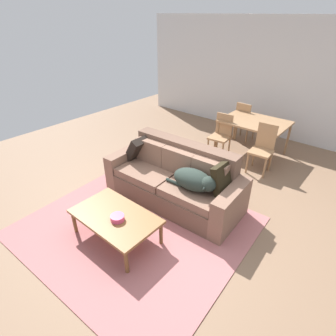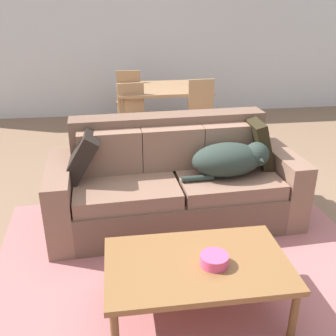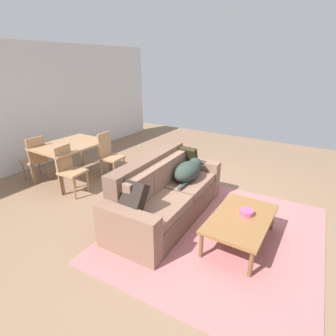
# 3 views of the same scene
# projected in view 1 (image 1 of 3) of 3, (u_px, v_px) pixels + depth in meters

# --- Properties ---
(ground_plane) EXTENTS (10.00, 10.00, 0.00)m
(ground_plane) POSITION_uv_depth(u_px,v_px,m) (179.00, 213.00, 4.24)
(ground_plane) COLOR #83644B
(back_partition) EXTENTS (8.00, 0.12, 2.70)m
(back_partition) POSITION_uv_depth(u_px,v_px,m) (288.00, 81.00, 6.20)
(back_partition) COLOR silver
(back_partition) RESTS_ON ground
(area_rug) EXTENTS (3.12, 2.88, 0.01)m
(area_rug) POSITION_uv_depth(u_px,v_px,m) (137.00, 226.00, 3.96)
(area_rug) COLOR #B06666
(area_rug) RESTS_ON ground
(couch) EXTENTS (2.28, 1.01, 0.95)m
(couch) POSITION_uv_depth(u_px,v_px,m) (175.00, 180.00, 4.38)
(couch) COLOR brown
(couch) RESTS_ON ground
(dog_on_left_cushion) EXTENTS (0.80, 0.39, 0.30)m
(dog_on_left_cushion) POSITION_uv_depth(u_px,v_px,m) (195.00, 180.00, 3.86)
(dog_on_left_cushion) COLOR #28332D
(dog_on_left_cushion) RESTS_ON couch
(throw_pillow_by_left_arm) EXTENTS (0.36, 0.45, 0.45)m
(throw_pillow_by_left_arm) POSITION_uv_depth(u_px,v_px,m) (139.00, 148.00, 4.68)
(throw_pillow_by_left_arm) COLOR black
(throw_pillow_by_left_arm) RESTS_ON couch
(throw_pillow_by_right_arm) EXTENTS (0.23, 0.46, 0.47)m
(throw_pillow_by_right_arm) POSITION_uv_depth(u_px,v_px,m) (224.00, 178.00, 3.82)
(throw_pillow_by_right_arm) COLOR black
(throw_pillow_by_right_arm) RESTS_ON couch
(coffee_table) EXTENTS (1.18, 0.72, 0.40)m
(coffee_table) POSITION_uv_depth(u_px,v_px,m) (115.00, 217.00, 3.59)
(coffee_table) COLOR brown
(coffee_table) RESTS_ON ground
(bowl_on_coffee_table) EXTENTS (0.18, 0.18, 0.07)m
(bowl_on_coffee_table) POSITION_uv_depth(u_px,v_px,m) (117.00, 218.00, 3.47)
(bowl_on_coffee_table) COLOR #EA4C7F
(bowl_on_coffee_table) RESTS_ON coffee_table
(dining_table) EXTENTS (1.32, 0.98, 0.75)m
(dining_table) POSITION_uv_depth(u_px,v_px,m) (255.00, 124.00, 5.69)
(dining_table) COLOR #A57A53
(dining_table) RESTS_ON ground
(dining_chair_near_left) EXTENTS (0.44, 0.44, 0.91)m
(dining_chair_near_left) POSITION_uv_depth(u_px,v_px,m) (221.00, 134.00, 5.71)
(dining_chair_near_left) COLOR #A57A53
(dining_chair_near_left) RESTS_ON ground
(dining_chair_near_right) EXTENTS (0.43, 0.43, 0.94)m
(dining_chair_near_right) POSITION_uv_depth(u_px,v_px,m) (263.00, 147.00, 5.12)
(dining_chair_near_right) COLOR #A57A53
(dining_chair_near_right) RESTS_ON ground
(dining_chair_far_left) EXTENTS (0.42, 0.42, 0.93)m
(dining_chair_far_left) POSITION_uv_depth(u_px,v_px,m) (244.00, 120.00, 6.39)
(dining_chair_far_left) COLOR #A57A53
(dining_chair_far_left) RESTS_ON ground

